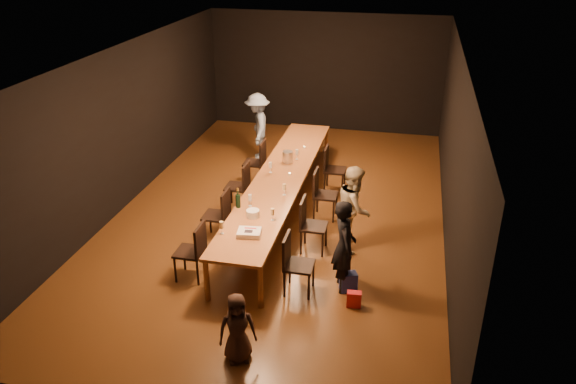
% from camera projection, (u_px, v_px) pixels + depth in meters
% --- Properties ---
extents(ground, '(10.00, 10.00, 0.00)m').
position_uv_depth(ground, '(281.00, 212.00, 10.65)').
color(ground, '#402710').
rests_on(ground, ground).
extents(room_shell, '(6.04, 10.04, 3.02)m').
position_uv_depth(room_shell, '(280.00, 107.00, 9.75)').
color(room_shell, black).
rests_on(room_shell, ground).
extents(table, '(0.90, 6.00, 0.75)m').
position_uv_depth(table, '(280.00, 179.00, 10.35)').
color(table, brown).
rests_on(table, ground).
extents(chair_right_0, '(0.42, 0.42, 0.93)m').
position_uv_depth(chair_right_0, '(299.00, 265.00, 8.17)').
color(chair_right_0, black).
rests_on(chair_right_0, ground).
extents(chair_right_1, '(0.42, 0.42, 0.93)m').
position_uv_depth(chair_right_1, '(314.00, 226.00, 9.23)').
color(chair_right_1, black).
rests_on(chair_right_1, ground).
extents(chair_right_2, '(0.42, 0.42, 0.93)m').
position_uv_depth(chair_right_2, '(326.00, 195.00, 10.28)').
color(chair_right_2, black).
rests_on(chair_right_2, ground).
extents(chair_right_3, '(0.42, 0.42, 0.93)m').
position_uv_depth(chair_right_3, '(335.00, 169.00, 11.34)').
color(chair_right_3, black).
rests_on(chair_right_3, ground).
extents(chair_left_0, '(0.42, 0.42, 0.93)m').
position_uv_depth(chair_left_0, '(190.00, 251.00, 8.51)').
color(chair_left_0, black).
rests_on(chair_left_0, ground).
extents(chair_left_1, '(0.42, 0.42, 0.93)m').
position_uv_depth(chair_left_1, '(216.00, 215.00, 9.56)').
color(chair_left_1, black).
rests_on(chair_left_1, ground).
extents(chair_left_2, '(0.42, 0.42, 0.93)m').
position_uv_depth(chair_left_2, '(237.00, 186.00, 10.62)').
color(chair_left_2, black).
rests_on(chair_left_2, ground).
extents(chair_left_3, '(0.42, 0.42, 0.93)m').
position_uv_depth(chair_left_3, '(254.00, 162.00, 11.67)').
color(chair_left_3, black).
rests_on(chair_left_3, ground).
extents(woman_birthday, '(0.50, 0.61, 1.45)m').
position_uv_depth(woman_birthday, '(344.00, 246.00, 8.15)').
color(woman_birthday, black).
rests_on(woman_birthday, ground).
extents(woman_tan, '(0.57, 0.72, 1.45)m').
position_uv_depth(woman_tan, '(354.00, 207.00, 9.25)').
color(woman_tan, beige).
rests_on(woman_tan, ground).
extents(man_blue, '(0.84, 1.11, 1.53)m').
position_uv_depth(man_blue, '(258.00, 126.00, 12.82)').
color(man_blue, '#7D97C1').
rests_on(man_blue, ground).
extents(child, '(0.55, 0.47, 0.96)m').
position_uv_depth(child, '(237.00, 328.00, 6.87)').
color(child, '#3A2720').
rests_on(child, ground).
extents(gift_bag_red, '(0.21, 0.13, 0.24)m').
position_uv_depth(gift_bag_red, '(354.00, 299.00, 7.99)').
color(gift_bag_red, red).
rests_on(gift_bag_red, ground).
extents(gift_bag_blue, '(0.29, 0.24, 0.30)m').
position_uv_depth(gift_bag_blue, '(348.00, 282.00, 8.32)').
color(gift_bag_blue, '#273FAB').
rests_on(gift_bag_blue, ground).
extents(birthday_cake, '(0.38, 0.32, 0.08)m').
position_uv_depth(birthday_cake, '(249.00, 233.00, 8.36)').
color(birthday_cake, white).
rests_on(birthday_cake, table).
extents(plate_stack, '(0.28, 0.28, 0.12)m').
position_uv_depth(plate_stack, '(253.00, 213.00, 8.88)').
color(plate_stack, white).
rests_on(plate_stack, table).
extents(champagne_bottle, '(0.09, 0.09, 0.34)m').
position_uv_depth(champagne_bottle, '(238.00, 198.00, 9.13)').
color(champagne_bottle, black).
rests_on(champagne_bottle, table).
extents(ice_bucket, '(0.27, 0.27, 0.22)m').
position_uv_depth(ice_bucket, '(288.00, 157.00, 10.90)').
color(ice_bucket, silver).
rests_on(ice_bucket, table).
extents(wineglass_0, '(0.06, 0.06, 0.21)m').
position_uv_depth(wineglass_0, '(222.00, 228.00, 8.37)').
color(wineglass_0, beige).
rests_on(wineglass_0, table).
extents(wineglass_1, '(0.06, 0.06, 0.21)m').
position_uv_depth(wineglass_1, '(273.00, 214.00, 8.75)').
color(wineglass_1, beige).
rests_on(wineglass_1, table).
extents(wineglass_2, '(0.06, 0.06, 0.21)m').
position_uv_depth(wineglass_2, '(250.00, 200.00, 9.20)').
color(wineglass_2, silver).
rests_on(wineglass_2, table).
extents(wineglass_3, '(0.06, 0.06, 0.21)m').
position_uv_depth(wineglass_3, '(284.00, 189.00, 9.58)').
color(wineglass_3, beige).
rests_on(wineglass_3, table).
extents(wineglass_4, '(0.06, 0.06, 0.21)m').
position_uv_depth(wineglass_4, '(270.00, 167.00, 10.44)').
color(wineglass_4, silver).
rests_on(wineglass_4, table).
extents(wineglass_5, '(0.06, 0.06, 0.21)m').
position_uv_depth(wineglass_5, '(297.00, 155.00, 11.02)').
color(wineglass_5, silver).
rests_on(wineglass_5, table).
extents(tealight_near, '(0.05, 0.05, 0.03)m').
position_uv_depth(tealight_near, '(259.00, 230.00, 8.50)').
color(tealight_near, '#B2B7B2').
rests_on(tealight_near, table).
extents(tealight_mid, '(0.05, 0.05, 0.03)m').
position_uv_depth(tealight_mid, '(290.00, 174.00, 10.39)').
color(tealight_mid, '#B2B7B2').
rests_on(tealight_mid, table).
extents(tealight_far, '(0.05, 0.05, 0.03)m').
position_uv_depth(tealight_far, '(304.00, 147.00, 11.62)').
color(tealight_far, '#B2B7B2').
rests_on(tealight_far, table).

